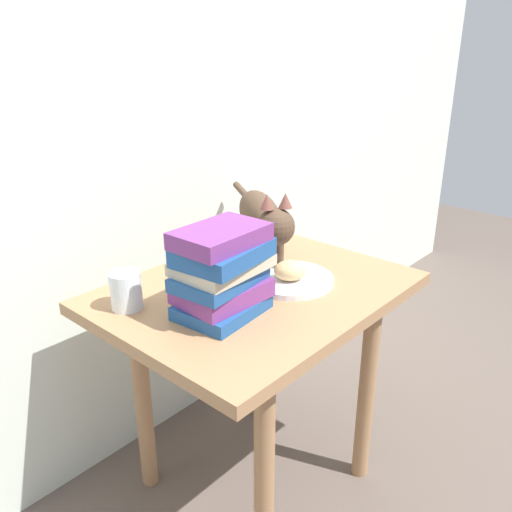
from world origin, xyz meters
name	(u,v)px	position (x,y,z in m)	size (l,w,h in m)	color
ground_plane	(256,476)	(0.00, 0.00, 0.00)	(6.00, 6.00, 0.00)	brown
back_panel	(138,59)	(0.00, 0.40, 1.10)	(4.00, 0.04, 2.20)	silver
side_table	(256,321)	(0.00, 0.00, 0.50)	(0.72, 0.56, 0.59)	#9E724C
plate	(290,279)	(0.08, -0.04, 0.60)	(0.21, 0.21, 0.01)	white
bread_roll	(290,270)	(0.06, -0.06, 0.63)	(0.08, 0.06, 0.05)	#E0BC7A
cat	(262,218)	(0.11, 0.08, 0.72)	(0.30, 0.41, 0.23)	#4C3828
book_stack	(222,272)	(-0.15, -0.03, 0.69)	(0.21, 0.17, 0.20)	#1E4C8C
candle_jar	(126,292)	(-0.27, 0.14, 0.63)	(0.07, 0.07, 0.08)	silver
tv_remote	(188,279)	(-0.10, 0.14, 0.60)	(0.15, 0.04, 0.02)	black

